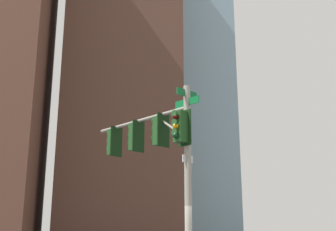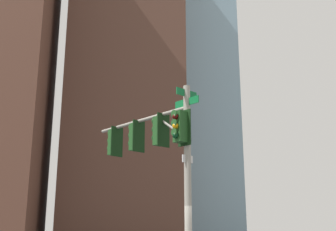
{
  "view_description": "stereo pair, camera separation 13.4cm",
  "coord_description": "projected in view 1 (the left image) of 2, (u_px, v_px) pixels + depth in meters",
  "views": [
    {
      "loc": [
        -13.2,
        2.67,
        1.78
      ],
      "look_at": [
        0.59,
        0.11,
        5.54
      ],
      "focal_mm": 45.88,
      "sensor_mm": 36.0,
      "label": 1
    },
    {
      "loc": [
        -13.22,
        2.54,
        1.78
      ],
      "look_at": [
        0.59,
        0.11,
        5.54
      ],
      "focal_mm": 45.88,
      "sensor_mm": 36.0,
      "label": 2
    }
  ],
  "objects": [
    {
      "name": "signal_pole_assembly",
      "position": [
        157.0,
        146.0,
        14.58
      ],
      "size": [
        4.49,
        3.04,
        6.36
      ],
      "rotation": [
        0.0,
        0.0,
        0.57
      ],
      "color": "#9E998C",
      "rests_on": "ground_plane"
    },
    {
      "name": "building_glass_tower",
      "position": [
        144.0,
        2.0,
        77.57
      ],
      "size": [
        25.36,
        24.88,
        83.46
      ],
      "primitive_type": "cube",
      "color": "#8CB2C6",
      "rests_on": "ground_plane"
    },
    {
      "name": "building_brick_nearside",
      "position": [
        118.0,
        82.0,
        61.5
      ],
      "size": [
        22.99,
        14.27,
        44.77
      ],
      "primitive_type": "cube",
      "color": "brown",
      "rests_on": "ground_plane"
    }
  ]
}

